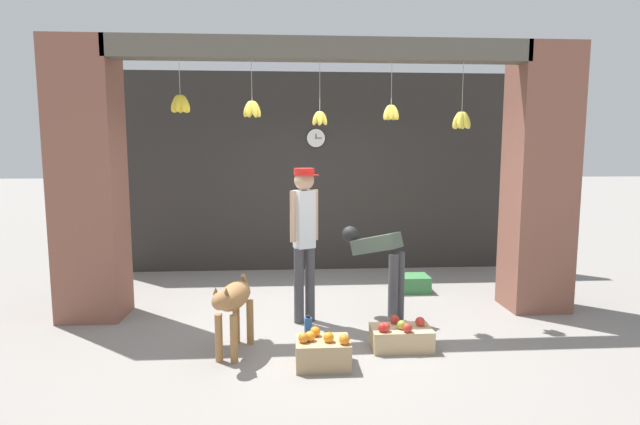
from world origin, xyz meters
name	(u,v)px	position (x,y,z in m)	size (l,w,h in m)	color
ground_plane	(322,320)	(0.00, 0.00, 0.00)	(60.00, 60.00, 0.00)	gray
shop_back_wall	(311,173)	(0.00, 2.52, 1.57)	(6.55, 0.12, 3.14)	#2D2B28
shop_pillar_left	(89,182)	(-2.62, 0.30, 1.57)	(0.70, 0.60, 3.14)	brown
shop_pillar_right	(539,180)	(2.62, 0.30, 1.57)	(0.70, 0.60, 3.14)	brown
storefront_awning	(321,55)	(0.00, 0.12, 2.95)	(4.65, 0.27, 0.99)	#5B564C
dog	(233,302)	(-0.90, -0.89, 0.51)	(0.38, 0.87, 0.73)	#9E7042
shopkeeper	(304,231)	(-0.20, -0.04, 1.03)	(0.32, 0.31, 1.73)	#424247
worker_stooping	(380,260)	(0.66, 0.01, 0.69)	(0.67, 0.64, 1.04)	#424247
fruit_crate_oranges	(323,351)	(-0.08, -1.21, 0.14)	(0.48, 0.36, 0.33)	tan
fruit_crate_apples	(401,336)	(0.71, -0.86, 0.12)	(0.58, 0.34, 0.30)	tan
produce_box_green	(411,283)	(1.30, 1.10, 0.11)	(0.47, 0.37, 0.22)	#387A42
water_bottle	(308,328)	(-0.18, -0.57, 0.12)	(0.08, 0.08, 0.25)	#2D60AD
wall_clock	(316,138)	(0.07, 2.44, 2.12)	(0.30, 0.03, 0.30)	black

